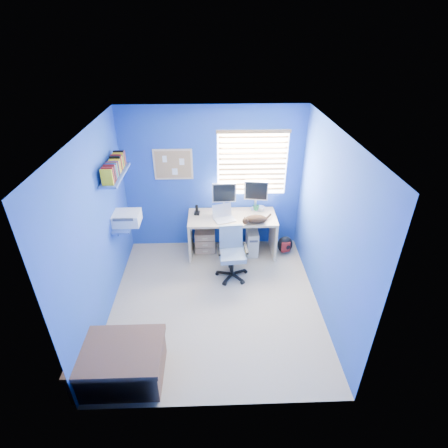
{
  "coord_description": "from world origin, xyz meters",
  "views": [
    {
      "loc": [
        -0.01,
        -3.86,
        3.6
      ],
      "look_at": [
        0.15,
        0.65,
        0.95
      ],
      "focal_mm": 28.0,
      "sensor_mm": 36.0,
      "label": 1
    }
  ],
  "objects_px": {
    "desk": "(232,235)",
    "tower_pc": "(252,241)",
    "cat": "(256,219)",
    "laptop": "(225,214)",
    "office_chair": "(232,259)"
  },
  "relations": [
    {
      "from": "cat",
      "to": "tower_pc",
      "type": "distance_m",
      "value": 0.63
    },
    {
      "from": "desk",
      "to": "tower_pc",
      "type": "bearing_deg",
      "value": 4.43
    },
    {
      "from": "laptop",
      "to": "cat",
      "type": "xyz_separation_m",
      "value": [
        0.51,
        -0.11,
        -0.04
      ]
    },
    {
      "from": "cat",
      "to": "tower_pc",
      "type": "xyz_separation_m",
      "value": [
        -0.02,
        0.25,
        -0.58
      ]
    },
    {
      "from": "office_chair",
      "to": "laptop",
      "type": "bearing_deg",
      "value": 100.62
    },
    {
      "from": "laptop",
      "to": "tower_pc",
      "type": "xyz_separation_m",
      "value": [
        0.49,
        0.14,
        -0.62
      ]
    },
    {
      "from": "tower_pc",
      "to": "office_chair",
      "type": "relative_size",
      "value": 0.53
    },
    {
      "from": "desk",
      "to": "tower_pc",
      "type": "distance_m",
      "value": 0.39
    },
    {
      "from": "laptop",
      "to": "tower_pc",
      "type": "relative_size",
      "value": 0.73
    },
    {
      "from": "tower_pc",
      "to": "laptop",
      "type": "bearing_deg",
      "value": -163.23
    },
    {
      "from": "laptop",
      "to": "cat",
      "type": "bearing_deg",
      "value": -31.07
    },
    {
      "from": "desk",
      "to": "tower_pc",
      "type": "height_order",
      "value": "desk"
    },
    {
      "from": "desk",
      "to": "cat",
      "type": "xyz_separation_m",
      "value": [
        0.37,
        -0.22,
        0.44
      ]
    },
    {
      "from": "cat",
      "to": "office_chair",
      "type": "relative_size",
      "value": 0.43
    },
    {
      "from": "laptop",
      "to": "cat",
      "type": "relative_size",
      "value": 0.9
    }
  ]
}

